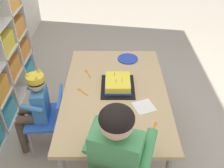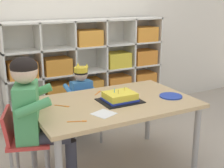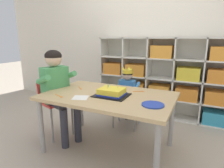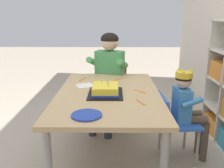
# 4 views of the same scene
# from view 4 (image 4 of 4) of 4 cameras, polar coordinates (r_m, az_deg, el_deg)

# --- Properties ---
(ground) EXTENTS (16.00, 16.00, 0.00)m
(ground) POSITION_cam_4_polar(r_m,az_deg,el_deg) (2.32, -0.81, -16.98)
(ground) COLOR tan
(activity_table) EXTENTS (1.34, 0.85, 0.63)m
(activity_table) POSITION_cam_4_polar(r_m,az_deg,el_deg) (2.07, -0.87, -3.55)
(activity_table) COLOR tan
(activity_table) RESTS_ON ground
(classroom_chair_blue) EXTENTS (0.38, 0.35, 0.60)m
(classroom_chair_blue) POSITION_cam_4_polar(r_m,az_deg,el_deg) (2.23, 14.19, -8.13)
(classroom_chair_blue) COLOR blue
(classroom_chair_blue) RESTS_ON ground
(child_with_crown) EXTENTS (0.31, 0.31, 0.84)m
(child_with_crown) POSITION_cam_4_polar(r_m,az_deg,el_deg) (2.20, 17.01, -4.35)
(child_with_crown) COLOR #3D7FBC
(child_with_crown) RESTS_ON ground
(classroom_chair_adult_side) EXTENTS (0.41, 0.42, 0.68)m
(classroom_chair_adult_side) POSITION_cam_4_polar(r_m,az_deg,el_deg) (2.82, -0.32, -0.90)
(classroom_chair_adult_side) COLOR red
(classroom_chair_adult_side) RESTS_ON ground
(adult_helper_seated) EXTENTS (0.48, 0.46, 1.07)m
(adult_helper_seated) POSITION_cam_4_polar(r_m,az_deg,el_deg) (2.67, -1.09, 3.12)
(adult_helper_seated) COLOR #4C9E5B
(adult_helper_seated) RESTS_ON ground
(birthday_cake_on_tray) EXTENTS (0.34, 0.28, 0.11)m
(birthday_cake_on_tray) POSITION_cam_4_polar(r_m,az_deg,el_deg) (1.99, -1.54, -1.47)
(birthday_cake_on_tray) COLOR black
(birthday_cake_on_tray) RESTS_ON activity_table
(paper_plate_stack) EXTENTS (0.20, 0.20, 0.01)m
(paper_plate_stack) POSITION_cam_4_polar(r_m,az_deg,el_deg) (1.58, -5.93, -7.21)
(paper_plate_stack) COLOR #233DA3
(paper_plate_stack) RESTS_ON activity_table
(paper_napkin_square) EXTENTS (0.19, 0.19, 0.00)m
(paper_napkin_square) POSITION_cam_4_polar(r_m,az_deg,el_deg) (2.25, -6.34, -0.33)
(paper_napkin_square) COLOR white
(paper_napkin_square) RESTS_ON activity_table
(fork_scattered_mid_table) EXTENTS (0.10, 0.10, 0.00)m
(fork_scattered_mid_table) POSITION_cam_4_polar(r_m,az_deg,el_deg) (2.07, 6.67, -1.76)
(fork_scattered_mid_table) COLOR orange
(fork_scattered_mid_table) RESTS_ON activity_table
(fork_near_child_seat) EXTENTS (0.12, 0.07, 0.00)m
(fork_near_child_seat) POSITION_cam_4_polar(r_m,az_deg,el_deg) (1.81, 6.85, -4.34)
(fork_near_child_seat) COLOR orange
(fork_near_child_seat) RESTS_ON activity_table
(fork_beside_plate_stack) EXTENTS (0.10, 0.10, 0.00)m
(fork_beside_plate_stack) POSITION_cam_4_polar(r_m,az_deg,el_deg) (2.44, 1.39, 1.06)
(fork_beside_plate_stack) COLOR orange
(fork_beside_plate_stack) RESTS_ON activity_table
(fork_at_table_front_edge) EXTENTS (0.14, 0.06, 0.00)m
(fork_at_table_front_edge) POSITION_cam_4_polar(r_m,az_deg,el_deg) (2.47, -6.84, 1.13)
(fork_at_table_front_edge) COLOR orange
(fork_at_table_front_edge) RESTS_ON activity_table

